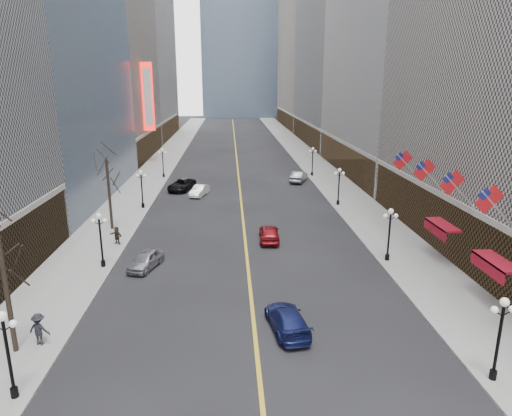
{
  "coord_description": "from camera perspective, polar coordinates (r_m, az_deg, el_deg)",
  "views": [
    {
      "loc": [
        -1.35,
        -5.23,
        14.73
      ],
      "look_at": [
        -0.1,
        16.39,
        8.69
      ],
      "focal_mm": 32.0,
      "sensor_mm": 36.0,
      "label": 1
    }
  ],
  "objects": [
    {
      "name": "car_nb_near",
      "position": [
        38.35,
        -13.62,
        -6.33
      ],
      "size": [
        2.88,
        4.48,
        1.42
      ],
      "primitive_type": "imported",
      "rotation": [
        0.0,
        0.0,
        -0.31
      ],
      "color": "#999BA0",
      "rests_on": "ground"
    },
    {
      "name": "streetlamp_west_2",
      "position": [
        55.52,
        -14.11,
        2.8
      ],
      "size": [
        1.26,
        0.44,
        4.52
      ],
      "color": "black",
      "rests_on": "sidewalk_west"
    },
    {
      "name": "awning_c",
      "position": [
        41.01,
        22.05,
        -2.11
      ],
      "size": [
        1.4,
        4.0,
        0.93
      ],
      "color": "maroon",
      "rests_on": "ground"
    },
    {
      "name": "ped_west_walk",
      "position": [
        29.56,
        -25.49,
        -13.51
      ],
      "size": [
        1.32,
        0.76,
        1.92
      ],
      "primitive_type": "imported",
      "rotation": [
        0.0,
        0.0,
        2.93
      ],
      "color": "black",
      "rests_on": "sidewalk_west"
    },
    {
      "name": "bldg_east_c",
      "position": [
        115.92,
        13.11,
        19.87
      ],
      "size": [
        26.6,
        40.6,
        48.8
      ],
      "color": "gray",
      "rests_on": "ground"
    },
    {
      "name": "car_sb_mid",
      "position": [
        43.5,
        1.66,
        -3.13
      ],
      "size": [
        2.06,
        4.7,
        1.57
      ],
      "primitive_type": "imported",
      "rotation": [
        0.0,
        0.0,
        3.1
      ],
      "color": "maroon",
      "rests_on": "ground"
    },
    {
      "name": "ped_west_far",
      "position": [
        44.14,
        -17.02,
        -3.29
      ],
      "size": [
        1.52,
        1.22,
        1.66
      ],
      "primitive_type": "imported",
      "rotation": [
        0.0,
        0.0,
        -0.59
      ],
      "color": "#30251A",
      "rests_on": "sidewalk_west"
    },
    {
      "name": "car_nb_mid",
      "position": [
        61.05,
        -7.09,
        2.16
      ],
      "size": [
        2.67,
        4.49,
        1.4
      ],
      "primitive_type": "imported",
      "rotation": [
        0.0,
        0.0,
        -0.3
      ],
      "color": "white",
      "rests_on": "ground"
    },
    {
      "name": "streetlamp_east_1",
      "position": [
        39.42,
        16.35,
        -2.54
      ],
      "size": [
        1.26,
        0.44,
        4.52
      ],
      "color": "black",
      "rests_on": "sidewalk_east"
    },
    {
      "name": "sidewalk_east",
      "position": [
        78.17,
        8.09,
        4.61
      ],
      "size": [
        6.0,
        230.0,
        0.15
      ],
      "primitive_type": "cube",
      "color": "gray",
      "rests_on": "ground"
    },
    {
      "name": "tree_west_near",
      "position": [
        27.56,
        -29.37,
        -4.45
      ],
      "size": [
        3.6,
        3.6,
        7.92
      ],
      "color": "#2D231C",
      "rests_on": "sidewalk_west"
    },
    {
      "name": "flag_5",
      "position": [
        46.0,
        18.05,
        5.5
      ],
      "size": [
        2.87,
        0.12,
        2.87
      ],
      "color": "#B2B2B7",
      "rests_on": "ground"
    },
    {
      "name": "streetlamp_west_1",
      "position": [
        38.6,
        -18.88,
        -3.14
      ],
      "size": [
        1.26,
        0.44,
        4.52
      ],
      "color": "black",
      "rests_on": "sidewalk_west"
    },
    {
      "name": "streetlamp_east_0",
      "position": [
        26.13,
        28.21,
        -13.36
      ],
      "size": [
        1.26,
        0.44,
        4.52
      ],
      "color": "black",
      "rests_on": "sidewalk_east"
    },
    {
      "name": "lane_line",
      "position": [
        86.5,
        -2.39,
        5.76
      ],
      "size": [
        0.25,
        200.0,
        0.02
      ],
      "primitive_type": "cube",
      "color": "gold",
      "rests_on": "ground"
    },
    {
      "name": "flag_3",
      "position": [
        37.04,
        23.53,
        2.68
      ],
      "size": [
        2.87,
        0.12,
        2.87
      ],
      "color": "#B2B2B7",
      "rests_on": "ground"
    },
    {
      "name": "bldg_west_c",
      "position": [
        97.11,
        -21.86,
        20.71
      ],
      "size": [
        26.6,
        30.6,
        50.8
      ],
      "color": "#B1A493",
      "rests_on": "ground"
    },
    {
      "name": "awning_b",
      "position": [
        34.38,
        27.62,
        -6.1
      ],
      "size": [
        1.4,
        4.0,
        0.93
      ],
      "color": "maroon",
      "rests_on": "ground"
    },
    {
      "name": "streetlamp_west_0",
      "position": [
        24.88,
        -28.71,
        -14.91
      ],
      "size": [
        1.26,
        0.44,
        4.52
      ],
      "color": "black",
      "rests_on": "sidewalk_west"
    },
    {
      "name": "flag_2",
      "position": [
        32.78,
        27.35,
        0.68
      ],
      "size": [
        2.87,
        0.12,
        2.87
      ],
      "color": "#B2B2B7",
      "rests_on": "ground"
    },
    {
      "name": "car_sb_far",
      "position": [
        69.28,
        5.35,
        3.94
      ],
      "size": [
        3.46,
        5.38,
        1.67
      ],
      "primitive_type": "imported",
      "rotation": [
        0.0,
        0.0,
        2.78
      ],
      "color": "#52575A",
      "rests_on": "ground"
    },
    {
      "name": "streetlamp_east_3",
      "position": [
        73.39,
        7.09,
        6.18
      ],
      "size": [
        1.26,
        0.44,
        4.52
      ],
      "color": "black",
      "rests_on": "sidewalk_east"
    },
    {
      "name": "theatre_marquee",
      "position": [
        86.5,
        -13.35,
        13.36
      ],
      "size": [
        2.0,
        0.55,
        12.0
      ],
      "color": "red",
      "rests_on": "ground"
    },
    {
      "name": "streetlamp_west_3",
      "position": [
        72.96,
        -11.57,
        5.93
      ],
      "size": [
        1.26,
        0.44,
        4.52
      ],
      "color": "black",
      "rests_on": "sidewalk_west"
    },
    {
      "name": "streetlamp_east_2",
      "position": [
        56.09,
        10.33,
        3.14
      ],
      "size": [
        1.26,
        0.44,
        4.52
      ],
      "color": "black",
      "rests_on": "sidewalk_east"
    },
    {
      "name": "car_sb_near",
      "position": [
        28.65,
        3.94,
        -13.74
      ],
      "size": [
        2.72,
        5.21,
        1.44
      ],
      "primitive_type": "imported",
      "rotation": [
        0.0,
        0.0,
        3.29
      ],
      "color": "#151C51",
      "rests_on": "ground"
    },
    {
      "name": "sidewalk_west",
      "position": [
        77.68,
        -12.67,
        4.32
      ],
      "size": [
        6.0,
        230.0,
        0.15
      ],
      "primitive_type": "cube",
      "color": "gray",
      "rests_on": "ground"
    },
    {
      "name": "bldg_east_d",
      "position": [
        158.22,
        8.69,
        21.37
      ],
      "size": [
        26.6,
        46.6,
        62.8
      ],
      "color": "#B1A493",
      "rests_on": "ground"
    },
    {
      "name": "car_nb_far",
      "position": [
        64.53,
        -9.28,
        2.89
      ],
      "size": [
        4.02,
        6.13,
        1.57
      ],
      "primitive_type": "imported",
      "rotation": [
        0.0,
        0.0,
        -0.27
      ],
      "color": "black",
      "rests_on": "ground"
    },
    {
      "name": "tree_west_far",
      "position": [
        47.6,
        -18.11,
        4.53
      ],
      "size": [
        3.6,
        3.6,
        7.92
      ],
      "color": "#2D231C",
      "rests_on": "sidewalk_west"
    },
    {
      "name": "flag_4",
      "position": [
        41.46,
        20.5,
        4.24
      ],
      "size": [
        2.87,
        0.12,
        2.87
      ],
      "color": "#B2B2B7",
      "rests_on": "ground"
    }
  ]
}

